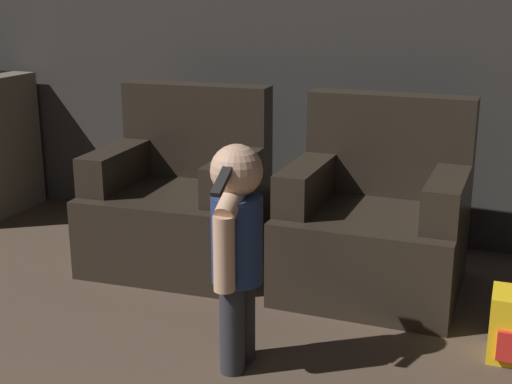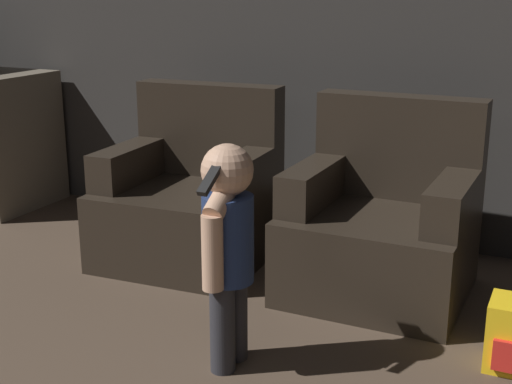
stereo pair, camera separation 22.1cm
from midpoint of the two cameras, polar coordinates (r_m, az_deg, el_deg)
name	(u,v)px [view 2 (the right image)]	position (r m, az deg, el deg)	size (l,w,h in m)	color
wall_back	(350,10)	(4.09, 9.12, 14.19)	(8.40, 0.05, 2.60)	#33302D
armchair_left	(191,200)	(3.83, -3.57, -0.68)	(0.86, 0.81, 0.92)	black
armchair_right	(382,227)	(3.48, 11.87, -2.75)	(0.84, 0.78, 0.92)	black
person_toddler	(227,239)	(2.65, 0.07, -3.84)	(0.19, 0.34, 0.88)	#28282D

